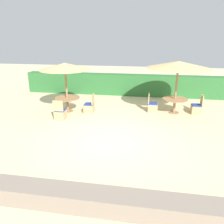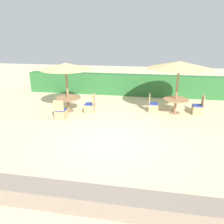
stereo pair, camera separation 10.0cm
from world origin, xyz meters
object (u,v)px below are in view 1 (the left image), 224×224
(round_table_back_right, at_px, (175,101))
(parasol_back_right, at_px, (178,65))
(parasol_back_left, at_px, (65,67))
(round_table_back_left, at_px, (67,100))
(patio_chair_back_right_west, at_px, (152,107))
(patio_chair_back_left_east, at_px, (89,107))
(patio_chair_back_left_south, at_px, (60,114))
(patio_chair_back_right_east, at_px, (197,108))

(round_table_back_right, bearing_deg, parasol_back_right, 63.43)
(round_table_back_right, bearing_deg, parasol_back_left, -173.21)
(round_table_back_left, xyz_separation_m, patio_chair_back_right_west, (4.15, 0.63, -0.32))
(parasol_back_left, height_order, parasol_back_right, parasol_back_right)
(patio_chair_back_left_east, distance_m, parasol_back_right, 4.63)
(patio_chair_back_left_south, distance_m, parasol_back_right, 5.81)
(patio_chair_back_right_west, bearing_deg, patio_chair_back_right_east, 91.39)
(patio_chair_back_left_east, bearing_deg, patio_chair_back_right_east, -82.64)
(parasol_back_left, distance_m, parasol_back_right, 5.24)
(patio_chair_back_left_south, bearing_deg, patio_chair_back_left_east, 46.33)
(parasol_back_left, distance_m, round_table_back_left, 1.64)
(patio_chair_back_left_east, relative_size, round_table_back_right, 0.78)
(round_table_back_left, distance_m, patio_chair_back_left_south, 1.14)
(parasol_back_right, bearing_deg, patio_chair_back_left_south, -161.64)
(parasol_back_right, bearing_deg, round_table_back_left, -173.21)
(patio_chair_back_left_south, bearing_deg, parasol_back_left, 92.63)
(patio_chair_back_left_east, xyz_separation_m, patio_chair_back_left_south, (-1.05, -1.10, 0.00))
(round_table_back_right, height_order, patio_chair_back_right_west, patio_chair_back_right_west)
(round_table_back_left, bearing_deg, round_table_back_right, 6.79)
(patio_chair_back_left_east, height_order, patio_chair_back_left_south, same)
(parasol_back_left, xyz_separation_m, patio_chair_back_left_south, (0.05, -1.09, -1.95))
(patio_chair_back_left_south, height_order, round_table_back_right, patio_chair_back_left_south)
(round_table_back_left, xyz_separation_m, patio_chair_back_left_east, (1.10, 0.01, -0.32))
(patio_chair_back_right_west, relative_size, patio_chair_back_right_east, 1.00)
(parasol_back_left, relative_size, round_table_back_left, 2.00)
(patio_chair_back_left_south, bearing_deg, round_table_back_left, 92.63)
(round_table_back_left, relative_size, patio_chair_back_left_south, 1.29)
(round_table_back_right, relative_size, patio_chair_back_right_west, 1.28)
(parasol_back_right, height_order, patio_chair_back_right_east, parasol_back_right)
(round_table_back_left, height_order, round_table_back_right, round_table_back_right)
(patio_chair_back_left_east, distance_m, patio_chair_back_right_west, 3.11)
(parasol_back_left, bearing_deg, round_table_back_left, -45.00)
(patio_chair_back_left_east, xyz_separation_m, patio_chair_back_right_east, (5.16, 0.67, 0.00))
(patio_chair_back_left_south, bearing_deg, patio_chair_back_right_west, 22.72)
(parasol_back_right, distance_m, round_table_back_right, 1.74)
(patio_chair_back_right_west, bearing_deg, patio_chair_back_left_south, -67.28)
(parasol_back_left, relative_size, parasol_back_right, 0.81)
(round_table_back_left, distance_m, parasol_back_right, 5.52)
(patio_chair_back_left_east, bearing_deg, round_table_back_right, -81.58)
(patio_chair_back_left_south, bearing_deg, parasol_back_right, 18.36)
(patio_chair_back_left_east, relative_size, patio_chair_back_right_east, 1.00)
(parasol_back_left, distance_m, patio_chair_back_right_west, 4.63)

